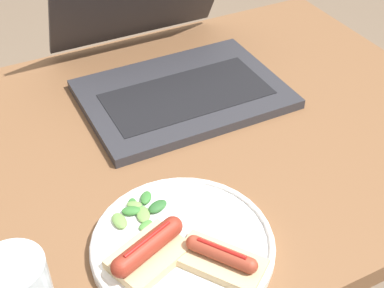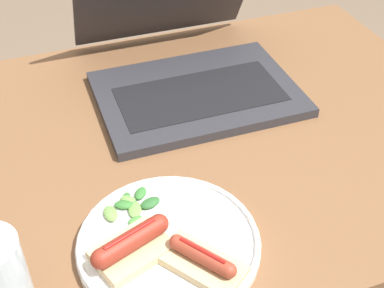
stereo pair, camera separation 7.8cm
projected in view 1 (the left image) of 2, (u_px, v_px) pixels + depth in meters
name	position (u px, v px, depth m)	size (l,w,h in m)	color
desk	(186.00, 177.00, 0.98)	(1.01, 0.73, 0.75)	brown
laptop	(170.00, 65.00, 1.01)	(0.37, 0.38, 0.24)	#2D2D33
plate	(183.00, 244.00, 0.72)	(0.25, 0.25, 0.02)	white
sausage_toast_left	(148.00, 251.00, 0.68)	(0.12, 0.10, 0.04)	#D6B784
sausage_toast_middle	(221.00, 259.00, 0.68)	(0.11, 0.12, 0.04)	#D6B784
salad_pile	(139.00, 210.00, 0.75)	(0.09, 0.07, 0.01)	#2D662D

